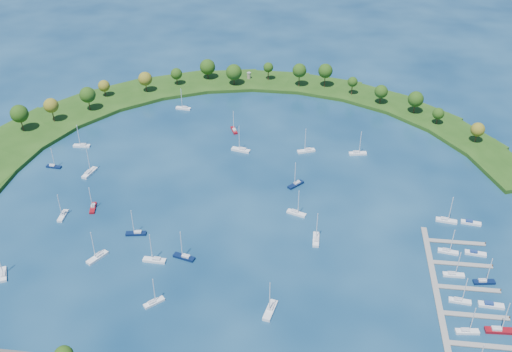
# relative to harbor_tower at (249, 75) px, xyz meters

# --- Properties ---
(ground) EXTENTS (700.00, 700.00, 0.00)m
(ground) POSITION_rel_harbor_tower_xyz_m (13.28, -118.90, -4.07)
(ground) COLOR #082748
(ground) RESTS_ON ground
(breakwater) EXTENTS (286.74, 247.64, 2.00)m
(breakwater) POSITION_rel_harbor_tower_xyz_m (-33.05, -70.18, -3.08)
(breakwater) COLOR #1F4512
(breakwater) RESTS_ON ground
(breakwater_trees) EXTENTS (243.05, 89.17, 14.85)m
(breakwater_trees) POSITION_rel_harbor_tower_xyz_m (-7.45, -31.78, 6.61)
(breakwater_trees) COLOR #382314
(breakwater_trees) RESTS_ON breakwater
(harbor_tower) EXTENTS (2.60, 2.60, 4.03)m
(harbor_tower) POSITION_rel_harbor_tower_xyz_m (0.00, 0.00, 0.00)
(harbor_tower) COLOR gray
(harbor_tower) RESTS_ON breakwater
(dock_system) EXTENTS (24.28, 82.00, 1.60)m
(dock_system) POSITION_rel_harbor_tower_xyz_m (98.58, -179.90, -3.71)
(dock_system) COLOR gray
(dock_system) RESTS_ON ground
(moored_boat_0) EXTENTS (7.57, 2.79, 10.88)m
(moored_boat_0) POSITION_rel_harbor_tower_xyz_m (-80.31, -112.02, -3.19)
(moored_boat_0) COLOR #09193E
(moored_boat_0) RESTS_ON ground
(moored_boat_1) EXTENTS (9.06, 4.10, 12.86)m
(moored_boat_1) POSITION_rel_harbor_tower_xyz_m (65.63, -82.00, -3.13)
(moored_boat_1) COLOR white
(moored_boat_1) RESTS_ON ground
(moored_boat_2) EXTENTS (6.86, 9.16, 13.43)m
(moored_boat_2) POSITION_rel_harbor_tower_xyz_m (-36.33, -173.21, -3.12)
(moored_boat_2) COLOR white
(moored_boat_2) RESTS_ON ground
(moored_boat_3) EXTENTS (5.85, 8.28, 12.00)m
(moored_boat_3) POSITION_rel_harbor_tower_xyz_m (-67.91, -186.71, -3.16)
(moored_boat_3) COLOR white
(moored_boat_3) RESTS_ON ground
(moored_boat_4) EXTENTS (2.60, 8.17, 11.89)m
(moored_boat_4) POSITION_rel_harbor_tower_xyz_m (-60.28, -149.15, -3.16)
(moored_boat_4) COLOR white
(moored_boat_4) RESTS_ON ground
(moored_boat_6) EXTENTS (2.49, 8.87, 13.03)m
(moored_boat_6) POSITION_rel_harbor_tower_xyz_m (47.24, -152.31, -3.13)
(moored_boat_6) COLOR white
(moored_boat_6) RESTS_ON ground
(moored_boat_7) EXTENTS (9.31, 5.73, 13.27)m
(moored_boat_7) POSITION_rel_harbor_tower_xyz_m (40.04, -82.62, -3.12)
(moored_boat_7) COLOR white
(moored_boat_7) RESTS_ON ground
(moored_boat_8) EXTENTS (9.94, 5.01, 14.07)m
(moored_boat_8) POSITION_rel_harbor_tower_xyz_m (7.24, -85.80, -3.09)
(moored_boat_8) COLOR white
(moored_boat_8) RESTS_ON ground
(moored_boat_9) EXTENTS (8.62, 2.82, 12.51)m
(moored_boat_9) POSITION_rel_harbor_tower_xyz_m (-74.16, -91.25, -3.15)
(moored_boat_9) COLOR white
(moored_boat_9) RESTS_ON ground
(moored_boat_10) EXTENTS (7.50, 8.02, 12.63)m
(moored_boat_10) POSITION_rel_harbor_tower_xyz_m (36.70, -113.61, -3.14)
(moored_boat_10) COLOR #09193E
(moored_boat_10) RESTS_ON ground
(moored_boat_11) EXTENTS (3.80, 8.12, 11.51)m
(moored_boat_11) POSITION_rel_harbor_tower_xyz_m (-49.55, -142.16, -3.17)
(moored_boat_11) COLOR maroon
(moored_boat_11) RESTS_ON ground
(moored_boat_12) EXTENTS (8.53, 3.58, 12.16)m
(moored_boat_12) POSITION_rel_harbor_tower_xyz_m (-25.81, -157.11, -3.16)
(moored_boat_12) COLOR #09193E
(moored_boat_12) RESTS_ON ground
(moored_boat_13) EXTENTS (5.02, 8.12, 11.57)m
(moored_boat_13) POSITION_rel_harbor_tower_xyz_m (0.56, -65.51, -3.17)
(moored_boat_13) COLOR maroon
(moored_boat_13) RESTS_ON ground
(moored_boat_14) EXTENTS (4.92, 10.14, 14.36)m
(moored_boat_14) POSITION_rel_harbor_tower_xyz_m (-61.02, -115.52, -3.08)
(moored_boat_14) COLOR white
(moored_boat_14) RESTS_ON ground
(moored_boat_15) EXTENTS (7.04, 6.76, 11.22)m
(moored_boat_15) POSITION_rel_harbor_tower_xyz_m (-8.31, -193.90, -3.18)
(moored_boat_15) COLOR white
(moored_boat_15) RESTS_ON ground
(moored_boat_16) EXTENTS (8.94, 2.84, 13.01)m
(moored_boat_16) POSITION_rel_harbor_tower_xyz_m (-13.94, -172.19, -3.13)
(moored_boat_16) COLOR white
(moored_boat_16) RESTS_ON ground
(moored_boat_17) EXTENTS (8.88, 3.46, 12.72)m
(moored_boat_17) POSITION_rel_harbor_tower_xyz_m (-32.14, -43.04, -3.14)
(moored_boat_17) COLOR white
(moored_boat_17) RESTS_ON ground
(moored_boat_18) EXTENTS (8.74, 5.11, 12.41)m
(moored_boat_18) POSITION_rel_harbor_tower_xyz_m (38.28, -135.52, -3.15)
(moored_boat_18) COLOR white
(moored_boat_18) RESTS_ON ground
(moored_boat_19) EXTENTS (4.67, 10.05, 14.25)m
(moored_boat_19) POSITION_rel_harbor_tower_xyz_m (32.79, -192.70, -3.09)
(moored_boat_19) COLOR white
(moored_boat_19) RESTS_ON ground
(moored_boat_20) EXTENTS (9.04, 4.70, 12.79)m
(moored_boat_20) POSITION_rel_harbor_tower_xyz_m (-3.04, -169.09, -3.14)
(moored_boat_20) COLOR #09193E
(moored_boat_20) RESTS_ON ground
(docked_boat_2) EXTENTS (8.00, 2.95, 11.49)m
(docked_boat_2) POSITION_rel_harbor_tower_xyz_m (98.80, -194.31, -3.17)
(docked_boat_2) COLOR white
(docked_boat_2) RESTS_ON ground
(docked_boat_3) EXTENTS (9.21, 3.03, 13.35)m
(docked_boat_3) POSITION_rel_harbor_tower_xyz_m (109.28, -192.66, -3.12)
(docked_boat_3) COLOR maroon
(docked_boat_3) RESTS_ON ground
(docked_boat_4) EXTENTS (7.88, 2.96, 11.31)m
(docked_boat_4) POSITION_rel_harbor_tower_xyz_m (98.81, -180.25, -3.18)
(docked_boat_4) COLOR white
(docked_boat_4) RESTS_ON ground
(docked_boat_5) EXTENTS (8.85, 2.96, 1.78)m
(docked_boat_5) POSITION_rel_harbor_tower_xyz_m (109.25, -181.03, -3.41)
(docked_boat_5) COLOR white
(docked_boat_5) RESTS_ON ground
(docked_boat_6) EXTENTS (7.88, 2.32, 11.53)m
(docked_boat_6) POSITION_rel_harbor_tower_xyz_m (98.80, -166.72, -3.17)
(docked_boat_6) COLOR white
(docked_boat_6) RESTS_ON ground
(docked_boat_7) EXTENTS (8.21, 3.38, 11.72)m
(docked_boat_7) POSITION_rel_harbor_tower_xyz_m (109.30, -169.27, -3.17)
(docked_boat_7) COLOR #09193E
(docked_boat_7) RESTS_ON ground
(docked_boat_8) EXTENTS (8.05, 3.39, 11.48)m
(docked_boat_8) POSITION_rel_harbor_tower_xyz_m (98.80, -153.46, -3.18)
(docked_boat_8) COLOR white
(docked_boat_8) RESTS_ON ground
(docked_boat_9) EXTENTS (8.32, 3.32, 1.65)m
(docked_boat_9) POSITION_rel_harbor_tower_xyz_m (109.26, -153.19, -3.46)
(docked_boat_9) COLOR white
(docked_boat_9) RESTS_ON ground
(docked_boat_10) EXTENTS (8.91, 3.74, 12.70)m
(docked_boat_10) POSITION_rel_harbor_tower_xyz_m (101.19, -133.14, -3.14)
(docked_boat_10) COLOR white
(docked_boat_10) RESTS_ON ground
(docked_boat_11) EXTENTS (8.39, 3.44, 1.66)m
(docked_boat_11) POSITION_rel_harbor_tower_xyz_m (111.16, -133.43, -3.46)
(docked_boat_11) COLOR white
(docked_boat_11) RESTS_ON ground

